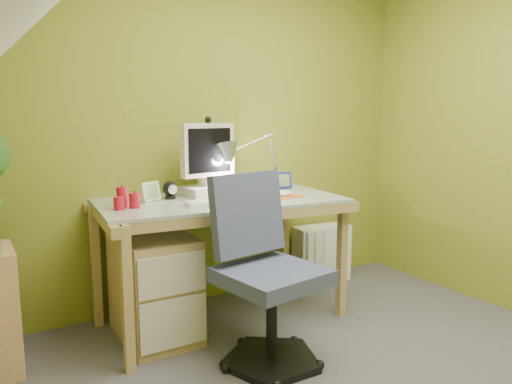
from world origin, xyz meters
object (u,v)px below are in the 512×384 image
monitor (208,152)px  desk_lamp (267,149)px  desk (222,261)px  radiator (322,254)px  task_chair (272,272)px

monitor → desk_lamp: 0.45m
desk_lamp → monitor: bearing=165.6°
desk → radiator: 1.08m
monitor → task_chair: (-0.03, -0.81, -0.57)m
radiator → task_chair: bearing=-133.8°
monitor → desk_lamp: size_ratio=0.99×
monitor → radiator: size_ratio=1.24×
desk → desk_lamp: (0.45, 0.18, 0.68)m
desk_lamp → radiator: bearing=-4.5°
monitor → desk: bearing=-99.2°
task_chair → monitor: bearing=78.7°
monitor → task_chair: size_ratio=0.55×
monitor → task_chair: bearing=-101.3°
desk → desk_lamp: 0.83m
task_chair → radiator: (1.05, 0.91, -0.28)m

